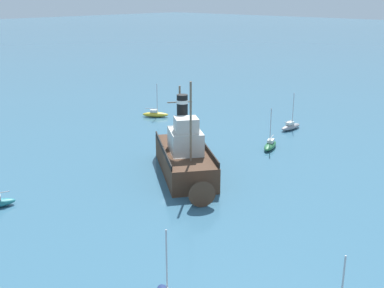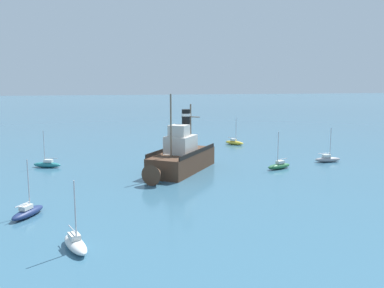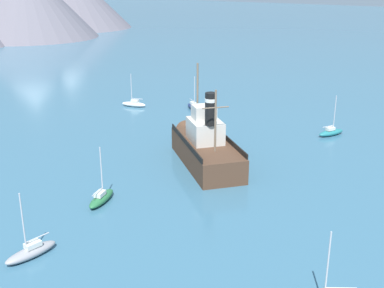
% 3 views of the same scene
% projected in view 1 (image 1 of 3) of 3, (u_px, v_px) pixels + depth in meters
% --- Properties ---
extents(ground_plane, '(600.00, 600.00, 0.00)m').
position_uv_depth(ground_plane, '(177.00, 179.00, 47.18)').
color(ground_plane, '#38667F').
extents(old_tugboat, '(11.20, 13.63, 9.90)m').
position_uv_depth(old_tugboat, '(186.00, 158.00, 47.56)').
color(old_tugboat, '#4C3323').
rests_on(old_tugboat, ground).
extents(sailboat_grey, '(3.86, 1.31, 4.90)m').
position_uv_depth(sailboat_grey, '(291.00, 126.00, 63.97)').
color(sailboat_grey, gray).
rests_on(sailboat_grey, ground).
extents(sailboat_yellow, '(3.17, 3.69, 4.90)m').
position_uv_depth(sailboat_yellow, '(155.00, 114.00, 70.47)').
color(sailboat_yellow, gold).
rests_on(sailboat_yellow, ground).
extents(sailboat_green, '(3.94, 2.39, 4.90)m').
position_uv_depth(sailboat_green, '(270.00, 145.00, 56.17)').
color(sailboat_green, '#286B3D').
rests_on(sailboat_green, ground).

